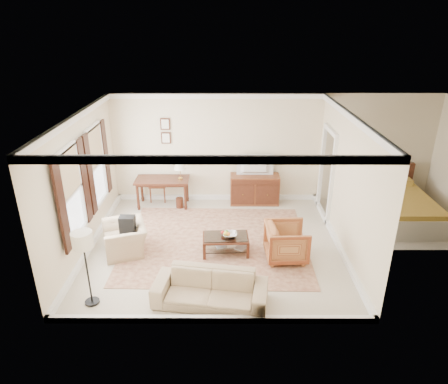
{
  "coord_description": "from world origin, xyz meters",
  "views": [
    {
      "loc": [
        0.22,
        -7.65,
        4.6
      ],
      "look_at": [
        0.2,
        0.3,
        1.15
      ],
      "focal_mm": 32.0,
      "sensor_mm": 36.0,
      "label": 1
    }
  ],
  "objects_px": {
    "writing_desk": "(162,183)",
    "sofa": "(210,284)",
    "sideboard": "(254,189)",
    "club_armchair": "(125,233)",
    "coffee_table": "(226,240)",
    "tv": "(255,159)",
    "striped_armchair": "(287,240)"
  },
  "relations": [
    {
      "from": "club_armchair",
      "to": "coffee_table",
      "type": "bearing_deg",
      "value": 69.35
    },
    {
      "from": "sofa",
      "to": "striped_armchair",
      "type": "bearing_deg",
      "value": 52.08
    },
    {
      "from": "writing_desk",
      "to": "club_armchair",
      "type": "height_order",
      "value": "club_armchair"
    },
    {
      "from": "writing_desk",
      "to": "coffee_table",
      "type": "bearing_deg",
      "value": -54.97
    },
    {
      "from": "striped_armchair",
      "to": "club_armchair",
      "type": "bearing_deg",
      "value": 82.88
    },
    {
      "from": "tv",
      "to": "striped_armchair",
      "type": "distance_m",
      "value": 2.89
    },
    {
      "from": "striped_armchair",
      "to": "club_armchair",
      "type": "distance_m",
      "value": 3.41
    },
    {
      "from": "writing_desk",
      "to": "striped_armchair",
      "type": "xyz_separation_m",
      "value": [
        2.92,
        -2.58,
        -0.23
      ]
    },
    {
      "from": "club_armchair",
      "to": "sofa",
      "type": "xyz_separation_m",
      "value": [
        1.87,
        -1.7,
        -0.04
      ]
    },
    {
      "from": "writing_desk",
      "to": "sofa",
      "type": "distance_m",
      "value": 4.25
    },
    {
      "from": "writing_desk",
      "to": "sofa",
      "type": "height_order",
      "value": "sofa"
    },
    {
      "from": "coffee_table",
      "to": "club_armchair",
      "type": "xyz_separation_m",
      "value": [
        -2.14,
        0.06,
        0.12
      ]
    },
    {
      "from": "writing_desk",
      "to": "sofa",
      "type": "xyz_separation_m",
      "value": [
        1.39,
        -4.01,
        -0.27
      ]
    },
    {
      "from": "sideboard",
      "to": "coffee_table",
      "type": "distance_m",
      "value": 2.66
    },
    {
      "from": "tv",
      "to": "striped_armchair",
      "type": "height_order",
      "value": "tv"
    },
    {
      "from": "writing_desk",
      "to": "striped_armchair",
      "type": "distance_m",
      "value": 3.9
    },
    {
      "from": "writing_desk",
      "to": "sideboard",
      "type": "bearing_deg",
      "value": 3.97
    },
    {
      "from": "coffee_table",
      "to": "striped_armchair",
      "type": "distance_m",
      "value": 1.28
    },
    {
      "from": "writing_desk",
      "to": "coffee_table",
      "type": "height_order",
      "value": "writing_desk"
    },
    {
      "from": "tv",
      "to": "coffee_table",
      "type": "distance_m",
      "value": 2.8
    },
    {
      "from": "sideboard",
      "to": "club_armchair",
      "type": "height_order",
      "value": "club_armchair"
    },
    {
      "from": "striped_armchair",
      "to": "club_armchair",
      "type": "xyz_separation_m",
      "value": [
        -3.4,
        0.27,
        0.01
      ]
    },
    {
      "from": "writing_desk",
      "to": "club_armchair",
      "type": "distance_m",
      "value": 2.37
    },
    {
      "from": "writing_desk",
      "to": "coffee_table",
      "type": "relative_size",
      "value": 1.41
    },
    {
      "from": "club_armchair",
      "to": "sofa",
      "type": "bearing_deg",
      "value": 28.69
    },
    {
      "from": "writing_desk",
      "to": "coffee_table",
      "type": "distance_m",
      "value": 2.91
    },
    {
      "from": "writing_desk",
      "to": "tv",
      "type": "xyz_separation_m",
      "value": [
        2.44,
        0.15,
        0.61
      ]
    },
    {
      "from": "writing_desk",
      "to": "striped_armchair",
      "type": "relative_size",
      "value": 1.64
    },
    {
      "from": "sideboard",
      "to": "tv",
      "type": "relative_size",
      "value": 1.4
    },
    {
      "from": "club_armchair",
      "to": "writing_desk",
      "type": "bearing_deg",
      "value": 149.13
    },
    {
      "from": "striped_armchair",
      "to": "writing_desk",
      "type": "bearing_deg",
      "value": 45.95
    },
    {
      "from": "sofa",
      "to": "coffee_table",
      "type": "bearing_deg",
      "value": 89.56
    }
  ]
}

